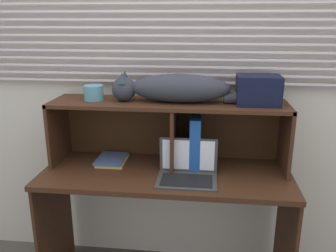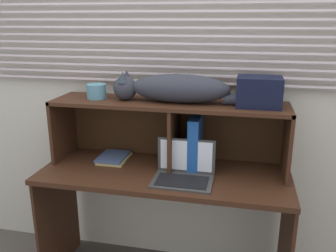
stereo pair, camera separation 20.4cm
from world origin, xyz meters
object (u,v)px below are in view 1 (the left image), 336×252
object	(u,v)px
small_basket	(94,93)
storage_box	(258,90)
cat	(175,89)
laptop	(187,171)
binder_upright	(196,141)
book_stack	(112,160)

from	to	relation	value
small_basket	storage_box	size ratio (longest dim) A/B	0.48
cat	laptop	bearing A→B (deg)	-63.74
cat	small_basket	xyz separation A→B (m)	(-0.48, 0.00, -0.04)
cat	binder_upright	world-z (taller)	cat
laptop	storage_box	xyz separation A→B (m)	(0.38, 0.18, 0.43)
cat	laptop	distance (m)	0.48
cat	book_stack	xyz separation A→B (m)	(-0.39, -0.00, -0.46)
book_stack	binder_upright	bearing A→B (deg)	0.08
cat	storage_box	world-z (taller)	cat
cat	laptop	world-z (taller)	cat
binder_upright	small_basket	distance (m)	0.67
cat	storage_box	xyz separation A→B (m)	(0.47, 0.00, 0.00)
book_stack	storage_box	bearing A→B (deg)	0.05
cat	book_stack	world-z (taller)	cat
book_stack	laptop	bearing A→B (deg)	-20.82
laptop	storage_box	world-z (taller)	storage_box
binder_upright	book_stack	distance (m)	0.54
storage_box	small_basket	bearing A→B (deg)	180.00
cat	laptop	size ratio (longest dim) A/B	2.76
book_stack	small_basket	size ratio (longest dim) A/B	1.94
cat	binder_upright	size ratio (longest dim) A/B	2.90
cat	storage_box	bearing A→B (deg)	0.00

